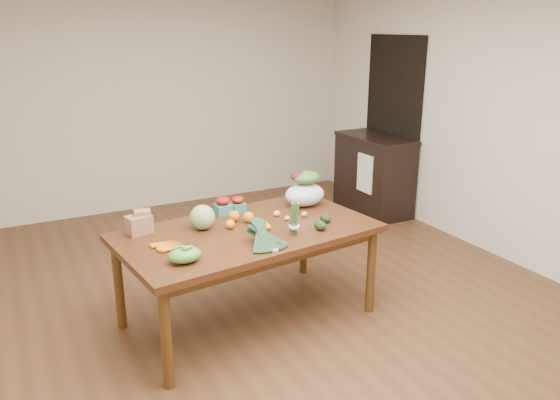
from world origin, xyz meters
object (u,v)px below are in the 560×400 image
dining_table (248,275)px  mandarin_cluster (261,224)px  salad_bag (305,190)px  cabinet (374,174)px  asparagus_bundle (294,218)px  paper_bag (139,223)px  cabbage (203,217)px  kale_bunch (267,236)px

dining_table → mandarin_cluster: (0.10, -0.03, 0.41)m
salad_bag → dining_table: bearing=-156.0°
cabinet → asparagus_bundle: 2.96m
mandarin_cluster → asparagus_bundle: size_ratio=0.72×
dining_table → paper_bag: bearing=151.6°
cabinet → salad_bag: salad_bag is taller
paper_bag → salad_bag: size_ratio=0.67×
dining_table → asparagus_bundle: (0.26, -0.26, 0.50)m
salad_bag → cabbage: bearing=-171.9°
asparagus_bundle → salad_bag: bearing=46.7°
paper_bag → cabinet: bearing=23.9°
cabinet → mandarin_cluster: (-2.34, -1.72, 0.32)m
asparagus_bundle → salad_bag: (0.40, 0.55, 0.01)m
mandarin_cluster → cabinet: bearing=36.3°
kale_bunch → salad_bag: salad_bag is taller
dining_table → cabbage: size_ratio=10.13×
kale_bunch → dining_table: bearing=79.6°
dining_table → salad_bag: salad_bag is taller
paper_bag → mandarin_cluster: bearing=-20.9°
dining_table → mandarin_cluster: mandarin_cluster is taller
dining_table → paper_bag: (-0.73, 0.29, 0.46)m
dining_table → mandarin_cluster: 0.43m
dining_table → cabinet: 2.97m
paper_bag → dining_table: bearing=-21.4°
cabinet → cabbage: 3.16m
cabinet → kale_bunch: cabinet is taller
paper_bag → salad_bag: salad_bag is taller
cabinet → kale_bunch: (-2.46, -2.07, 0.36)m
asparagus_bundle → salad_bag: size_ratio=0.72×
cabinet → kale_bunch: 3.24m
mandarin_cluster → cabbage: bearing=154.1°
paper_bag → asparagus_bundle: bearing=-28.8°
asparagus_bundle → cabbage: bearing=135.8°
dining_table → cabinet: (2.44, 1.69, 0.10)m
cabinet → paper_bag: size_ratio=4.39×
dining_table → cabinet: cabinet is taller
cabinet → mandarin_cluster: size_ratio=5.67×
cabinet → salad_bag: (-1.78, -1.40, 0.41)m
cabbage → cabinet: bearing=29.3°
cabinet → mandarin_cluster: 2.93m
paper_bag → mandarin_cluster: size_ratio=1.29×
paper_bag → cabbage: size_ratio=1.25×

